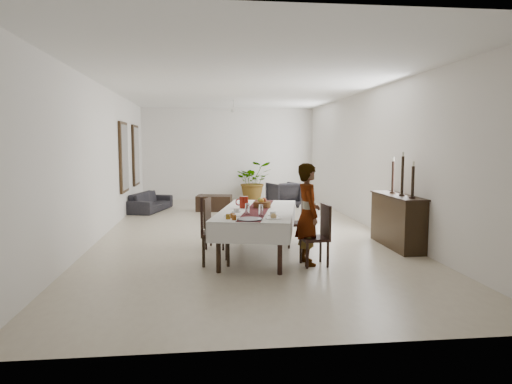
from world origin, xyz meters
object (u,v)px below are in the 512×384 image
at_px(dining_table_top, 258,212).
at_px(sideboard_body, 397,222).
at_px(woman, 308,214).
at_px(sofa, 150,202).
at_px(red_pitcher, 244,202).

xyz_separation_m(dining_table_top, sideboard_body, (2.71, 0.33, -0.28)).
relative_size(woman, sofa, 0.89).
distance_m(red_pitcher, sideboard_body, 2.96).
bearing_deg(sideboard_body, red_pitcher, -177.79).
relative_size(dining_table_top, red_pitcher, 12.00).
relative_size(sideboard_body, sofa, 0.87).
distance_m(dining_table_top, red_pitcher, 0.34).
bearing_deg(woman, dining_table_top, 42.70).
xyz_separation_m(woman, sideboard_body, (1.97, 1.05, -0.34)).
height_order(dining_table_top, red_pitcher, red_pitcher).
xyz_separation_m(red_pitcher, sideboard_body, (2.93, 0.11, -0.43)).
xyz_separation_m(dining_table_top, red_pitcher, (-0.22, 0.21, 0.14)).
height_order(red_pitcher, woman, woman).
xyz_separation_m(dining_table_top, woman, (0.74, -0.72, 0.06)).
distance_m(red_pitcher, woman, 1.34).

